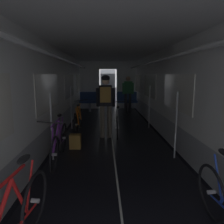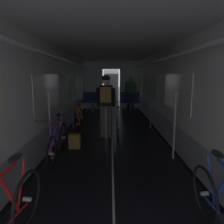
# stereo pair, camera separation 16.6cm
# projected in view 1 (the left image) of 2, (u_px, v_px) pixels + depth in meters

# --- Properties ---
(train_car_shell) EXTENTS (3.14, 12.34, 2.57)m
(train_car_shell) POSITION_uv_depth(u_px,v_px,m) (112.00, 76.00, 5.62)
(train_car_shell) COLOR black
(train_car_shell) RESTS_ON ground
(bench_seat_far_left) EXTENTS (0.98, 0.51, 0.95)m
(bench_seat_far_left) POSITION_uv_depth(u_px,v_px,m) (90.00, 100.00, 10.19)
(bench_seat_far_left) COLOR gray
(bench_seat_far_left) RESTS_ON ground
(bench_seat_far_right) EXTENTS (0.98, 0.51, 0.95)m
(bench_seat_far_right) POSITION_uv_depth(u_px,v_px,m) (127.00, 100.00, 10.25)
(bench_seat_far_right) COLOR gray
(bench_seat_far_right) RESTS_ON ground
(bicycle_orange) EXTENTS (0.44, 1.69, 0.95)m
(bicycle_orange) POSITION_uv_depth(u_px,v_px,m) (78.00, 119.00, 6.56)
(bicycle_orange) COLOR black
(bicycle_orange) RESTS_ON ground
(bicycle_purple) EXTENTS (0.44, 1.69, 0.95)m
(bicycle_purple) POSITION_uv_depth(u_px,v_px,m) (59.00, 143.00, 4.27)
(bicycle_purple) COLOR black
(bicycle_purple) RESTS_ON ground
(person_cyclist_aisle) EXTENTS (0.54, 0.40, 1.73)m
(person_cyclist_aisle) POSITION_uv_depth(u_px,v_px,m) (106.00, 100.00, 5.78)
(person_cyclist_aisle) COLOR brown
(person_cyclist_aisle) RESTS_ON ground
(bicycle_silver_in_aisle) EXTENTS (0.44, 1.69, 0.94)m
(bicycle_silver_in_aisle) POSITION_uv_depth(u_px,v_px,m) (117.00, 122.00, 6.17)
(bicycle_silver_in_aisle) COLOR black
(bicycle_silver_in_aisle) RESTS_ON ground
(person_standing_near_bench) EXTENTS (0.53, 0.23, 1.69)m
(person_standing_near_bench) POSITION_uv_depth(u_px,v_px,m) (128.00, 92.00, 9.81)
(person_standing_near_bench) COLOR #2D2D33
(person_standing_near_bench) RESTS_ON ground
(backpack_on_floor) EXTENTS (0.27, 0.21, 0.34)m
(backpack_on_floor) POSITION_uv_depth(u_px,v_px,m) (75.00, 141.00, 5.05)
(backpack_on_floor) COLOR olive
(backpack_on_floor) RESTS_ON ground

